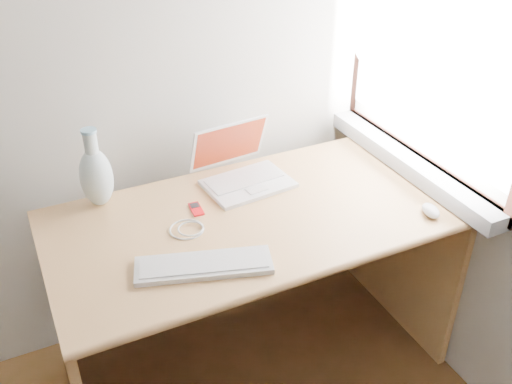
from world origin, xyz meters
name	(u,v)px	position (x,y,z in m)	size (l,w,h in m)	color
window	(433,36)	(1.72, 1.30, 1.28)	(0.11, 0.99, 1.10)	white
desk	(246,250)	(1.03, 1.37, 0.54)	(1.42, 0.71, 0.75)	tan
laptop	(243,169)	(1.09, 1.50, 0.80)	(0.33, 0.29, 0.21)	white
external_keyboard	(204,265)	(0.76, 1.09, 0.76)	(0.43, 0.24, 0.02)	silver
mouse	(431,211)	(1.57, 1.02, 0.77)	(0.05, 0.09, 0.03)	white
ipod	(196,209)	(0.85, 1.39, 0.76)	(0.04, 0.09, 0.01)	red
cable_coil	(187,229)	(0.78, 1.29, 0.76)	(0.12, 0.12, 0.01)	silver
remote	(156,264)	(0.64, 1.16, 0.76)	(0.03, 0.07, 0.01)	silver
vase	(96,175)	(0.56, 1.58, 0.87)	(0.11, 0.11, 0.29)	silver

